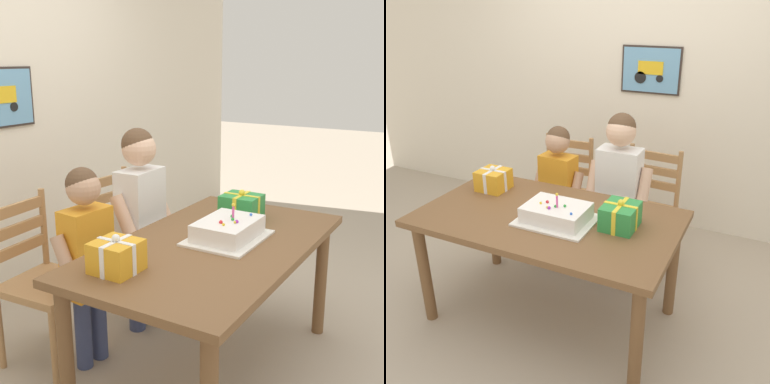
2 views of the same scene
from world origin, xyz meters
TOP-DOWN VIEW (x-y plane):
  - ground_plane at (0.00, 0.00)m, footprint 20.00×20.00m
  - back_wall at (0.00, 1.67)m, footprint 6.40×0.11m
  - dining_table at (0.00, 0.00)m, footprint 1.55×0.88m
  - birthday_cake at (0.08, -0.04)m, footprint 0.44×0.34m
  - gift_box_red_large at (-0.53, 0.19)m, footprint 0.20×0.20m
  - gift_box_beside_cake at (0.44, 0.05)m, footprint 0.19×0.22m
  - chair_left at (-0.35, 0.86)m, footprint 0.44×0.44m
  - chair_right at (0.35, 0.86)m, footprint 0.45×0.45m
  - child_older at (0.22, 0.61)m, footprint 0.45×0.26m
  - child_younger at (-0.26, 0.61)m, footprint 0.41×0.24m

SIDE VIEW (x-z plane):
  - ground_plane at x=0.00m, z-range 0.00..0.00m
  - chair_left at x=-0.35m, z-range 0.01..0.93m
  - chair_right at x=0.35m, z-range 0.01..0.93m
  - dining_table at x=0.00m, z-range 0.28..1.01m
  - child_younger at x=-0.26m, z-range 0.12..1.22m
  - child_older at x=0.22m, z-range 0.14..1.38m
  - birthday_cake at x=0.08m, z-range 0.69..0.88m
  - gift_box_red_large at x=-0.53m, z-range 0.72..0.89m
  - gift_box_beside_cake at x=0.44m, z-range 0.72..0.89m
  - back_wall at x=0.00m, z-range 0.00..2.60m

